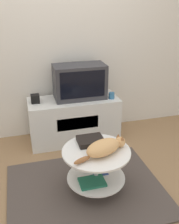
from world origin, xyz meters
name	(u,v)px	position (x,y,z in m)	size (l,w,h in m)	color
ground_plane	(86,190)	(0.00, 0.00, 0.00)	(12.00, 12.00, 0.00)	#93704C
wall_back	(58,35)	(0.00, 1.32, 1.30)	(8.00, 0.05, 2.60)	silver
rug	(86,190)	(0.00, 0.00, 0.01)	(1.48, 1.17, 0.02)	#4C423D
tv_stand	(74,120)	(0.11, 1.01, 0.28)	(1.12, 0.46, 0.56)	silver
tv	(80,82)	(0.20, 1.04, 0.77)	(0.63, 0.33, 0.42)	#333338
speaker	(35,99)	(-0.35, 1.03, 0.61)	(0.10, 0.10, 0.10)	black
mug	(112,96)	(0.57, 0.91, 0.60)	(0.07, 0.07, 0.08)	teal
coffee_table	(96,165)	(0.09, -0.02, 0.30)	(0.63, 0.63, 0.43)	#B2B2B7
dvd_box	(91,141)	(0.08, 0.13, 0.48)	(0.24, 0.20, 0.05)	black
cat	(105,147)	(0.15, -0.08, 0.52)	(0.54, 0.30, 0.13)	tan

